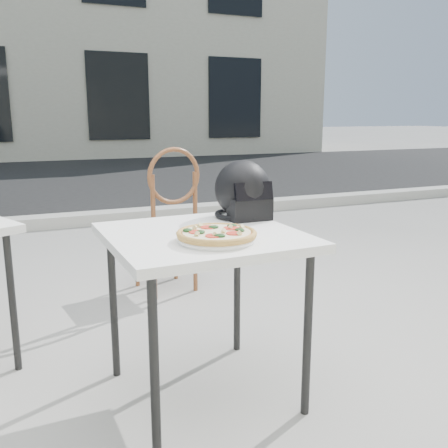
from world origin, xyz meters
name	(u,v)px	position (x,y,z in m)	size (l,w,h in m)	color
ground	(220,330)	(0.00, 0.00, 0.00)	(80.00, 80.00, 0.00)	gray
street_asphalt	(72,179)	(0.00, 7.00, 0.00)	(30.00, 8.00, 0.00)	black
curb	(114,217)	(0.00, 3.00, 0.06)	(30.00, 0.25, 0.12)	#ABA9A0
building_across	(37,32)	(0.00, 13.99, 3.50)	(16.00, 6.06, 7.00)	beige
cafe_table_main	(203,248)	(-0.29, -0.55, 0.62)	(0.75, 0.75, 0.68)	white
plate	(217,239)	(-0.30, -0.70, 0.69)	(0.36, 0.36, 0.02)	white
pizza	(217,234)	(-0.30, -0.70, 0.71)	(0.33, 0.33, 0.04)	#BC8E45
helmet	(243,192)	(-0.03, -0.34, 0.80)	(0.25, 0.26, 0.25)	black
cafe_chair_main	(169,213)	(-0.06, 0.69, 0.52)	(0.41, 0.41, 0.94)	brown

